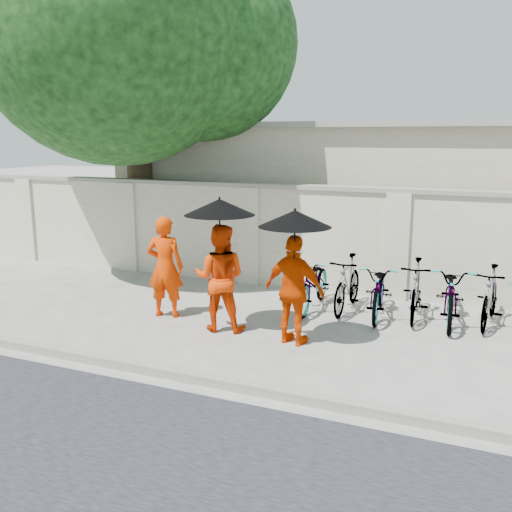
% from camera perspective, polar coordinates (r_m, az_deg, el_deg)
% --- Properties ---
extents(ground, '(80.00, 80.00, 0.00)m').
position_cam_1_polar(ground, '(8.90, -2.75, -7.94)').
color(ground, '#A5A097').
extents(kerb, '(40.00, 0.16, 0.12)m').
position_cam_1_polar(kerb, '(7.50, -8.55, -11.49)').
color(kerb, gray).
rests_on(kerb, ground).
extents(compound_wall, '(20.00, 0.30, 2.00)m').
position_cam_1_polar(compound_wall, '(11.23, 9.00, 1.39)').
color(compound_wall, beige).
rests_on(compound_wall, ground).
extents(building_behind, '(14.00, 6.00, 3.20)m').
position_cam_1_polar(building_behind, '(14.69, 16.60, 5.86)').
color(building_behind, beige).
rests_on(building_behind, ground).
extents(shade_tree, '(6.70, 6.20, 8.20)m').
position_cam_1_polar(shade_tree, '(12.98, -12.46, 20.86)').
color(shade_tree, brown).
rests_on(shade_tree, ground).
extents(monk_left, '(0.70, 0.53, 1.72)m').
position_cam_1_polar(monk_left, '(9.72, -9.07, -1.08)').
color(monk_left, '#DF3200').
rests_on(monk_left, ground).
extents(monk_center, '(0.95, 0.81, 1.70)m').
position_cam_1_polar(monk_center, '(8.94, -3.63, -2.18)').
color(monk_center, '#DF3603').
rests_on(monk_center, ground).
extents(parasol_center, '(1.09, 1.09, 1.13)m').
position_cam_1_polar(parasol_center, '(8.64, -3.67, 4.91)').
color(parasol_center, black).
rests_on(parasol_center, ground).
extents(monk_right, '(1.02, 0.57, 1.63)m').
position_cam_1_polar(monk_right, '(8.34, 3.86, -3.44)').
color(monk_right, '#D03600').
rests_on(monk_right, ground).
extents(parasol_right, '(1.05, 1.05, 1.08)m').
position_cam_1_polar(parasol_right, '(8.05, 3.91, 3.75)').
color(parasol_right, black).
rests_on(parasol_right, ground).
extents(bike_0, '(0.69, 1.80, 0.93)m').
position_cam_1_polar(bike_0, '(10.17, 5.83, -2.71)').
color(bike_0, '#B1B1B1').
rests_on(bike_0, ground).
extents(bike_1, '(0.47, 1.64, 0.98)m').
position_cam_1_polar(bike_1, '(10.10, 9.13, -2.75)').
color(bike_1, '#B1B1B1').
rests_on(bike_1, ground).
extents(bike_2, '(0.83, 1.84, 0.94)m').
position_cam_1_polar(bike_2, '(9.91, 12.25, -3.30)').
color(bike_2, '#B1B1B1').
rests_on(bike_2, ground).
extents(bike_3, '(0.58, 1.68, 0.99)m').
position_cam_1_polar(bike_3, '(9.94, 15.68, -3.26)').
color(bike_3, '#B1B1B1').
rests_on(bike_3, ground).
extents(bike_4, '(0.82, 1.94, 0.99)m').
position_cam_1_polar(bike_4, '(9.86, 18.98, -3.59)').
color(bike_4, '#B1B1B1').
rests_on(bike_4, ground).
extents(bike_5, '(0.62, 1.64, 0.96)m').
position_cam_1_polar(bike_5, '(9.96, 22.34, -3.77)').
color(bike_5, '#B1B1B1').
rests_on(bike_5, ground).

